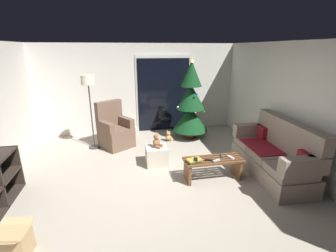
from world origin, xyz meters
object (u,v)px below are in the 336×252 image
at_px(remote_silver, 216,160).
at_px(christmas_tree, 191,104).
at_px(remote_graphite, 222,156).
at_px(remote_black, 209,160).
at_px(book_stack, 194,160).
at_px(teddy_bear_chestnut, 157,142).
at_px(teddy_bear_honey_by_tree, 169,137).
at_px(cardboard_box_open_near_shelf, 12,244).
at_px(armchair, 115,131).
at_px(remote_white, 230,157).
at_px(ottoman, 157,155).
at_px(couch, 274,155).
at_px(coffee_table, 213,166).
at_px(cell_phone, 196,159).
at_px(floor_lamp, 89,87).

bearing_deg(remote_silver, christmas_tree, -24.16).
xyz_separation_m(remote_silver, remote_graphite, (0.18, 0.17, 0.00)).
relative_size(remote_silver, remote_black, 1.00).
relative_size(book_stack, teddy_bear_chestnut, 0.98).
height_order(teddy_bear_honey_by_tree, cardboard_box_open_near_shelf, cardboard_box_open_near_shelf).
xyz_separation_m(remote_black, cardboard_box_open_near_shelf, (-2.86, -1.16, -0.25)).
distance_m(remote_black, armchair, 2.67).
relative_size(remote_white, book_stack, 0.56).
height_order(christmas_tree, ottoman, christmas_tree).
xyz_separation_m(book_stack, cardboard_box_open_near_shelf, (-2.58, -1.16, -0.27)).
relative_size(couch, cardboard_box_open_near_shelf, 4.05).
height_order(coffee_table, cell_phone, cell_phone).
bearing_deg(teddy_bear_chestnut, teddy_bear_honey_by_tree, 68.20).
bearing_deg(coffee_table, cardboard_box_open_near_shelf, -157.60).
xyz_separation_m(couch, cell_phone, (-1.58, -0.02, 0.07)).
height_order(floor_lamp, teddy_bear_chestnut, floor_lamp).
distance_m(coffee_table, christmas_tree, 2.34).
distance_m(christmas_tree, armchair, 2.10).
bearing_deg(remote_graphite, teddy_bear_chestnut, 169.15).
distance_m(remote_white, teddy_bear_honey_by_tree, 2.23).
bearing_deg(book_stack, remote_graphite, 12.50).
xyz_separation_m(remote_white, christmas_tree, (-0.13, 2.24, 0.52)).
bearing_deg(cell_phone, remote_silver, 17.02).
xyz_separation_m(remote_graphite, armchair, (-2.01, 1.91, -0.02)).
height_order(coffee_table, cardboard_box_open_near_shelf, coffee_table).
height_order(couch, remote_white, couch).
distance_m(remote_graphite, christmas_tree, 2.22).
distance_m(coffee_table, book_stack, 0.42).
height_order(remote_black, christmas_tree, christmas_tree).
xyz_separation_m(floor_lamp, cardboard_box_open_near_shelf, (-0.64, -3.22, -1.34)).
xyz_separation_m(coffee_table, christmas_tree, (0.20, 2.23, 0.67)).
distance_m(armchair, teddy_bear_honey_by_tree, 1.41).
bearing_deg(floor_lamp, cardboard_box_open_near_shelf, -101.16).
distance_m(armchair, cardboard_box_open_near_shelf, 3.42).
height_order(remote_silver, remote_graphite, same).
bearing_deg(christmas_tree, book_stack, -104.35).
relative_size(remote_graphite, armchair, 0.14).
bearing_deg(remote_white, book_stack, -16.17).
distance_m(remote_white, book_stack, 0.72).
height_order(remote_silver, ottoman, remote_silver).
height_order(armchair, floor_lamp, floor_lamp).
bearing_deg(christmas_tree, cell_phone, -103.85).
height_order(remote_white, floor_lamp, floor_lamp).
distance_m(remote_silver, christmas_tree, 2.39).
xyz_separation_m(christmas_tree, teddy_bear_honey_by_tree, (-0.63, -0.17, -0.82)).
bearing_deg(couch, ottoman, 158.20).
bearing_deg(armchair, coffee_table, -47.66).
distance_m(coffee_table, remote_white, 0.37).
bearing_deg(armchair, christmas_tree, 7.00).
height_order(remote_silver, teddy_bear_chestnut, teddy_bear_chestnut).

